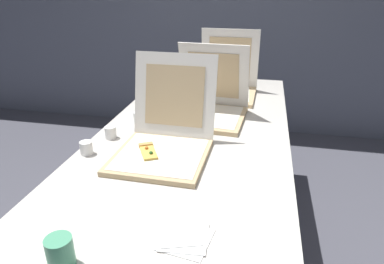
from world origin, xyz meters
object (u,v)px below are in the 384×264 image
object	(u,v)px
napkin_pile	(183,237)
table	(195,138)
pizza_box_front	(164,142)
cup_white_near_center	(111,132)
cup_white_mid	(139,118)
cup_printed_front	(60,252)
cup_white_far	(172,100)
cup_white_near_left	(86,148)
pizza_box_middle	(209,107)
pizza_box_back	(226,86)

from	to	relation	value
napkin_pile	table	bearing A→B (deg)	99.14
pizza_box_front	cup_white_near_center	xyz separation A→B (m)	(-0.30, 0.10, -0.03)
cup_white_mid	cup_printed_front	distance (m)	1.01
cup_white_far	cup_white_near_left	bearing A→B (deg)	-105.75
table	pizza_box_front	bearing A→B (deg)	-106.29
pizza_box_middle	cup_printed_front	xyz separation A→B (m)	(-0.21, -1.16, -0.01)
cup_white_mid	cup_white_near_left	bearing A→B (deg)	-104.63
table	pizza_box_back	bearing A→B (deg)	82.20
table	napkin_pile	distance (m)	0.80
cup_white_far	napkin_pile	world-z (taller)	cup_white_far
cup_white_near_center	table	bearing A→B (deg)	24.98
cup_white_mid	cup_white_near_center	bearing A→B (deg)	-107.53
cup_white_near_left	pizza_box_middle	bearing A→B (deg)	50.11
cup_white_far	cup_white_mid	world-z (taller)	same
cup_white_near_center	cup_printed_front	bearing A→B (deg)	-74.92
pizza_box_front	cup_white_near_center	size ratio (longest dim) A/B	8.30
pizza_box_middle	cup_white_near_center	distance (m)	0.56
table	cup_white_near_left	distance (m)	0.55
pizza_box_front	cup_white_near_left	world-z (taller)	pizza_box_front
table	cup_printed_front	size ratio (longest dim) A/B	23.26
cup_white_near_center	cup_white_far	xyz separation A→B (m)	(0.17, 0.54, 0.00)
pizza_box_back	cup_white_far	bearing A→B (deg)	-137.33
pizza_box_front	pizza_box_middle	xyz separation A→B (m)	(0.13, 0.47, 0.00)
cup_printed_front	table	bearing A→B (deg)	80.14
cup_printed_front	napkin_pile	size ratio (longest dim) A/B	0.50
pizza_box_front	pizza_box_middle	bearing A→B (deg)	76.26
pizza_box_front	cup_white_near_center	distance (m)	0.32
pizza_box_front	table	bearing A→B (deg)	74.86
pizza_box_front	cup_white_far	size ratio (longest dim) A/B	8.30
cup_white_near_left	cup_white_mid	distance (m)	0.40
pizza_box_middle	cup_white_near_left	bearing A→B (deg)	-126.03
pizza_box_front	napkin_pile	size ratio (longest dim) A/B	2.68
pizza_box_front	pizza_box_middle	world-z (taller)	pizza_box_front
pizza_box_back	cup_printed_front	xyz separation A→B (m)	(-0.25, -1.58, -0.01)
cup_white_near_left	napkin_pile	bearing A→B (deg)	-38.90
pizza_box_back	napkin_pile	xyz separation A→B (m)	(0.04, -1.41, -0.05)
table	cup_white_near_center	bearing A→B (deg)	-155.02
cup_white_near_center	cup_white_mid	xyz separation A→B (m)	(0.07, 0.21, 0.00)
cup_white_near_left	napkin_pile	size ratio (longest dim) A/B	0.32
cup_white_far	napkin_pile	bearing A→B (deg)	-73.53
cup_white_near_left	cup_white_mid	xyz separation A→B (m)	(0.10, 0.39, 0.00)
cup_white_near_left	cup_white_mid	world-z (taller)	same
pizza_box_back	napkin_pile	world-z (taller)	pizza_box_back
cup_white_near_center	cup_printed_front	size ratio (longest dim) A/B	0.65
pizza_box_middle	cup_white_far	distance (m)	0.31
cup_white_mid	cup_white_far	bearing A→B (deg)	72.92
cup_white_far	cup_white_near_center	bearing A→B (deg)	-107.26
pizza_box_middle	cup_white_near_center	size ratio (longest dim) A/B	7.12
napkin_pile	cup_printed_front	bearing A→B (deg)	-149.63
cup_white_near_left	cup_white_far	bearing A→B (deg)	74.25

